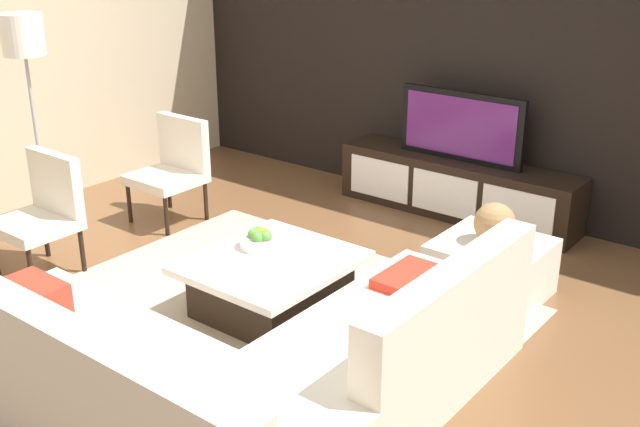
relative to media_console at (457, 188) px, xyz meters
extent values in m
plane|color=brown|center=(0.00, -2.40, -0.25)|extent=(14.00, 14.00, 0.00)
cube|color=black|center=(0.00, 0.30, 1.15)|extent=(6.40, 0.12, 2.80)
cube|color=tan|center=(-0.10, -2.40, -0.24)|extent=(2.98, 2.52, 0.01)
cube|color=black|center=(0.00, 0.00, 0.00)|extent=(2.15, 0.43, 0.50)
cube|color=white|center=(-0.66, -0.22, 0.00)|extent=(0.61, 0.01, 0.35)
cube|color=white|center=(0.00, -0.22, 0.00)|extent=(0.61, 0.01, 0.35)
cube|color=white|center=(0.66, -0.22, 0.00)|extent=(0.61, 0.01, 0.35)
cube|color=black|center=(0.00, 0.00, 0.54)|extent=(1.13, 0.05, 0.59)
cube|color=#591E66|center=(0.00, -0.03, 0.54)|extent=(1.02, 0.01, 0.49)
cube|color=beige|center=(0.20, -3.70, -0.04)|extent=(2.40, 0.85, 0.42)
cube|color=beige|center=(0.20, -4.03, 0.36)|extent=(2.40, 0.18, 0.38)
cube|color=beige|center=(0.98, -2.49, -0.04)|extent=(0.85, 1.57, 0.42)
cube|color=beige|center=(1.31, -2.49, 0.36)|extent=(0.18, 1.57, 0.38)
cube|color=red|center=(-0.52, -3.70, 0.28)|extent=(0.36, 0.20, 0.22)
cube|color=red|center=(0.98, -2.10, 0.20)|extent=(0.60, 0.44, 0.06)
cube|color=black|center=(-0.10, -2.30, -0.08)|extent=(0.74, 0.83, 0.33)
cube|color=white|center=(-0.10, -2.30, 0.10)|extent=(0.92, 1.04, 0.05)
cylinder|color=black|center=(-1.58, -3.12, -0.06)|extent=(0.04, 0.04, 0.38)
cylinder|color=black|center=(-2.04, -2.70, -0.06)|extent=(0.04, 0.04, 0.38)
cylinder|color=black|center=(-1.58, -2.70, -0.06)|extent=(0.04, 0.04, 0.38)
cube|color=beige|center=(-1.81, -2.91, 0.13)|extent=(0.54, 0.50, 0.08)
cube|color=beige|center=(-1.81, -2.70, 0.40)|extent=(0.54, 0.08, 0.45)
cylinder|color=#A5A5AA|center=(-2.61, -2.32, -0.24)|extent=(0.28, 0.28, 0.02)
cylinder|color=#A5A5AA|center=(-2.61, -2.32, 0.47)|extent=(0.03, 0.03, 1.40)
cylinder|color=white|center=(-2.61, -2.32, 1.33)|extent=(0.33, 0.33, 0.32)
cube|color=beige|center=(0.92, -1.21, -0.05)|extent=(0.70, 0.70, 0.40)
cylinder|color=silver|center=(-0.28, -2.20, 0.17)|extent=(0.28, 0.28, 0.07)
sphere|color=#4C8C33|center=(-0.23, -2.20, 0.22)|extent=(0.09, 0.09, 0.09)
sphere|color=gold|center=(-0.28, -2.17, 0.22)|extent=(0.09, 0.09, 0.09)
sphere|color=#4C8C33|center=(-0.32, -2.17, 0.22)|extent=(0.09, 0.09, 0.09)
sphere|color=#4C8C33|center=(-0.32, -2.22, 0.22)|extent=(0.08, 0.08, 0.08)
sphere|color=#4C8C33|center=(-0.26, -2.24, 0.22)|extent=(0.08, 0.08, 0.08)
cylinder|color=black|center=(-2.10, -1.86, -0.06)|extent=(0.04, 0.04, 0.38)
cylinder|color=black|center=(-1.63, -1.86, -0.06)|extent=(0.04, 0.04, 0.38)
cylinder|color=black|center=(-2.10, -1.42, -0.06)|extent=(0.04, 0.04, 0.38)
cylinder|color=black|center=(-1.63, -1.42, -0.06)|extent=(0.04, 0.04, 0.38)
cube|color=beige|center=(-1.86, -1.64, 0.13)|extent=(0.55, 0.52, 0.08)
cube|color=beige|center=(-1.86, -1.42, 0.40)|extent=(0.55, 0.08, 0.45)
sphere|color=#997247|center=(0.92, -1.21, 0.29)|extent=(0.28, 0.28, 0.28)
camera|label=1|loc=(2.91, -5.61, 2.20)|focal=42.83mm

